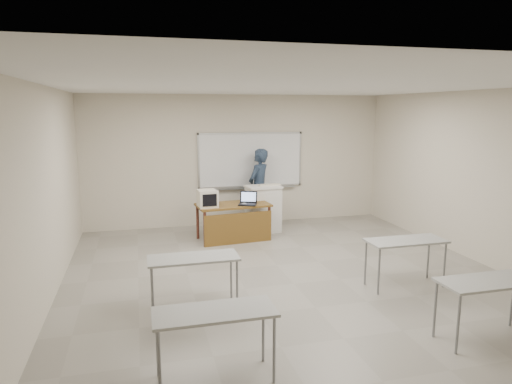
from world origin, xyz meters
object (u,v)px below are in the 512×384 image
object	(u,v)px
podium	(263,209)
keyboard	(270,185)
whiteboard	(251,161)
mouse	(244,204)
instructor_desk	(234,215)
laptop	(247,202)
crt_monitor	(207,198)
presenter	(259,187)

from	to	relation	value
podium	keyboard	xyz separation A→B (m)	(0.15, 0.03, 0.52)
whiteboard	mouse	distance (m)	1.69
whiteboard	instructor_desk	xyz separation A→B (m)	(-0.70, -1.42, -0.93)
mouse	keyboard	distance (m)	0.97
mouse	laptop	bearing A→B (deg)	28.72
whiteboard	podium	bearing A→B (deg)	-85.80
instructor_desk	keyboard	bearing A→B (deg)	26.26
crt_monitor	keyboard	size ratio (longest dim) A/B	0.86
laptop	keyboard	xyz separation A→B (m)	(0.65, 0.58, 0.23)
podium	crt_monitor	xyz separation A→B (m)	(-1.31, -0.56, 0.40)
podium	mouse	distance (m)	0.85
whiteboard	crt_monitor	xyz separation A→B (m)	(-1.25, -1.43, -0.56)
mouse	presenter	size ratio (longest dim) A/B	0.06
whiteboard	crt_monitor	distance (m)	1.98
laptop	keyboard	size ratio (longest dim) A/B	0.72
whiteboard	podium	world-z (taller)	whiteboard
instructor_desk	crt_monitor	xyz separation A→B (m)	(-0.55, -0.01, 0.37)
instructor_desk	podium	size ratio (longest dim) A/B	1.44
podium	presenter	world-z (taller)	presenter
mouse	presenter	world-z (taller)	presenter
mouse	podium	bearing A→B (deg)	55.99
whiteboard	presenter	size ratio (longest dim) A/B	1.39
instructor_desk	keyboard	world-z (taller)	keyboard
presenter	mouse	bearing A→B (deg)	17.11
whiteboard	crt_monitor	size ratio (longest dim) A/B	5.92
crt_monitor	laptop	world-z (taller)	crt_monitor
instructor_desk	crt_monitor	distance (m)	0.66
whiteboard	instructor_desk	bearing A→B (deg)	-116.25
laptop	mouse	world-z (taller)	laptop
laptop	mouse	distance (m)	0.07
keyboard	whiteboard	bearing A→B (deg)	99.59
crt_monitor	whiteboard	bearing A→B (deg)	44.48
presenter	whiteboard	bearing A→B (deg)	-113.47
podium	crt_monitor	distance (m)	1.48
crt_monitor	laptop	bearing A→B (deg)	-4.27
crt_monitor	presenter	world-z (taller)	presenter
whiteboard	laptop	distance (m)	1.64
whiteboard	crt_monitor	bearing A→B (deg)	-131.12
whiteboard	keyboard	world-z (taller)	whiteboard
whiteboard	mouse	bearing A→B (deg)	-109.02
laptop	instructor_desk	bearing A→B (deg)	-160.46
whiteboard	crt_monitor	world-z (taller)	whiteboard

